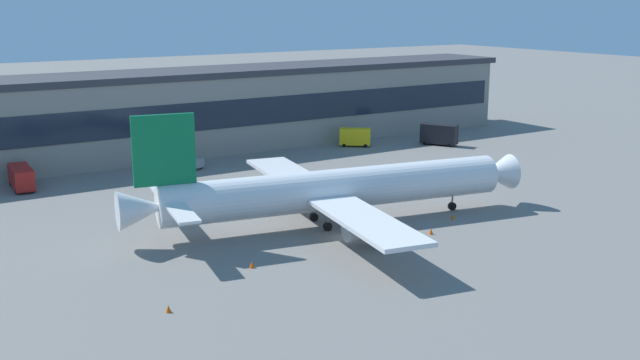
{
  "coord_description": "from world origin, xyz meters",
  "views": [
    {
      "loc": [
        -49.47,
        -71.35,
        27.91
      ],
      "look_at": [
        2.52,
        9.26,
        5.0
      ],
      "focal_mm": 42.19,
      "sensor_mm": 36.0,
      "label": 1
    }
  ],
  "objects_px": {
    "stair_truck": "(354,136)",
    "traffic_cone_2": "(252,264)",
    "fuel_truck": "(21,176)",
    "traffic_cone_3": "(453,217)",
    "pushback_tractor": "(189,163)",
    "catering_truck": "(440,134)",
    "traffic_cone_0": "(431,231)",
    "traffic_cone_1": "(168,309)",
    "airliner": "(330,190)"
  },
  "relations": [
    {
      "from": "stair_truck",
      "to": "traffic_cone_2",
      "type": "height_order",
      "value": "stair_truck"
    },
    {
      "from": "fuel_truck",
      "to": "traffic_cone_3",
      "type": "height_order",
      "value": "fuel_truck"
    },
    {
      "from": "fuel_truck",
      "to": "stair_truck",
      "type": "xyz_separation_m",
      "value": [
        62.52,
        0.42,
        0.1
      ]
    },
    {
      "from": "traffic_cone_3",
      "to": "pushback_tractor",
      "type": "bearing_deg",
      "value": 109.65
    },
    {
      "from": "pushback_tractor",
      "to": "catering_truck",
      "type": "bearing_deg",
      "value": -7.79
    },
    {
      "from": "traffic_cone_2",
      "to": "traffic_cone_3",
      "type": "xyz_separation_m",
      "value": [
        30.76,
        2.07,
        -0.03
      ]
    },
    {
      "from": "catering_truck",
      "to": "traffic_cone_3",
      "type": "height_order",
      "value": "catering_truck"
    },
    {
      "from": "pushback_tractor",
      "to": "traffic_cone_0",
      "type": "bearing_deg",
      "value": -78.66
    },
    {
      "from": "stair_truck",
      "to": "traffic_cone_1",
      "type": "relative_size",
      "value": 8.87
    },
    {
      "from": "airliner",
      "to": "traffic_cone_3",
      "type": "relative_size",
      "value": 79.15
    },
    {
      "from": "traffic_cone_2",
      "to": "traffic_cone_3",
      "type": "distance_m",
      "value": 30.83
    },
    {
      "from": "fuel_truck",
      "to": "traffic_cone_2",
      "type": "relative_size",
      "value": 11.56
    },
    {
      "from": "traffic_cone_0",
      "to": "traffic_cone_2",
      "type": "bearing_deg",
      "value": 176.82
    },
    {
      "from": "fuel_truck",
      "to": "catering_truck",
      "type": "height_order",
      "value": "catering_truck"
    },
    {
      "from": "catering_truck",
      "to": "traffic_cone_0",
      "type": "bearing_deg",
      "value": -132.63
    },
    {
      "from": "catering_truck",
      "to": "traffic_cone_2",
      "type": "distance_m",
      "value": 77.09
    },
    {
      "from": "traffic_cone_1",
      "to": "traffic_cone_2",
      "type": "relative_size",
      "value": 0.94
    },
    {
      "from": "traffic_cone_3",
      "to": "traffic_cone_1",
      "type": "bearing_deg",
      "value": -168.82
    },
    {
      "from": "stair_truck",
      "to": "traffic_cone_1",
      "type": "height_order",
      "value": "stair_truck"
    },
    {
      "from": "traffic_cone_0",
      "to": "traffic_cone_3",
      "type": "height_order",
      "value": "traffic_cone_0"
    },
    {
      "from": "traffic_cone_1",
      "to": "catering_truck",
      "type": "bearing_deg",
      "value": 32.58
    },
    {
      "from": "catering_truck",
      "to": "traffic_cone_2",
      "type": "xyz_separation_m",
      "value": [
        -64.34,
        -42.42,
        -1.92
      ]
    },
    {
      "from": "traffic_cone_2",
      "to": "pushback_tractor",
      "type": "bearing_deg",
      "value": 74.27
    },
    {
      "from": "airliner",
      "to": "fuel_truck",
      "type": "xyz_separation_m",
      "value": [
        -29.05,
        41.43,
        -2.72
      ]
    },
    {
      "from": "catering_truck",
      "to": "traffic_cone_3",
      "type": "relative_size",
      "value": 11.12
    },
    {
      "from": "pushback_tractor",
      "to": "catering_truck",
      "type": "distance_m",
      "value": 50.93
    },
    {
      "from": "catering_truck",
      "to": "traffic_cone_1",
      "type": "distance_m",
      "value": 90.64
    },
    {
      "from": "airliner",
      "to": "pushback_tractor",
      "type": "relative_size",
      "value": 9.87
    },
    {
      "from": "fuel_truck",
      "to": "traffic_cone_0",
      "type": "relative_size",
      "value": 11.72
    },
    {
      "from": "pushback_tractor",
      "to": "traffic_cone_1",
      "type": "xyz_separation_m",
      "value": [
        -25.91,
        -55.7,
        -0.7
      ]
    },
    {
      "from": "fuel_truck",
      "to": "catering_truck",
      "type": "xyz_separation_m",
      "value": [
        77.48,
        -7.74,
        0.41
      ]
    },
    {
      "from": "airliner",
      "to": "traffic_cone_1",
      "type": "distance_m",
      "value": 32.03
    },
    {
      "from": "airliner",
      "to": "catering_truck",
      "type": "height_order",
      "value": "airliner"
    },
    {
      "from": "airliner",
      "to": "traffic_cone_2",
      "type": "height_order",
      "value": "airliner"
    },
    {
      "from": "fuel_truck",
      "to": "traffic_cone_0",
      "type": "height_order",
      "value": "fuel_truck"
    },
    {
      "from": "pushback_tractor",
      "to": "traffic_cone_3",
      "type": "distance_m",
      "value": 50.18
    },
    {
      "from": "stair_truck",
      "to": "traffic_cone_2",
      "type": "distance_m",
      "value": 70.7
    },
    {
      "from": "airliner",
      "to": "traffic_cone_1",
      "type": "relative_size",
      "value": 76.96
    },
    {
      "from": "traffic_cone_1",
      "to": "traffic_cone_3",
      "type": "xyz_separation_m",
      "value": [
        42.78,
        8.45,
        -0.01
      ]
    },
    {
      "from": "airliner",
      "to": "catering_truck",
      "type": "relative_size",
      "value": 7.12
    },
    {
      "from": "fuel_truck",
      "to": "airliner",
      "type": "bearing_deg",
      "value": -54.96
    },
    {
      "from": "pushback_tractor",
      "to": "traffic_cone_2",
      "type": "relative_size",
      "value": 7.37
    },
    {
      "from": "fuel_truck",
      "to": "traffic_cone_0",
      "type": "distance_m",
      "value": 63.54
    },
    {
      "from": "catering_truck",
      "to": "traffic_cone_0",
      "type": "height_order",
      "value": "catering_truck"
    },
    {
      "from": "traffic_cone_0",
      "to": "catering_truck",
      "type": "bearing_deg",
      "value": 47.37
    },
    {
      "from": "traffic_cone_1",
      "to": "airliner",
      "type": "bearing_deg",
      "value": 28.41
    },
    {
      "from": "pushback_tractor",
      "to": "fuel_truck",
      "type": "bearing_deg",
      "value": 178.24
    },
    {
      "from": "pushback_tractor",
      "to": "traffic_cone_2",
      "type": "bearing_deg",
      "value": -105.73
    },
    {
      "from": "pushback_tractor",
      "to": "traffic_cone_2",
      "type": "distance_m",
      "value": 51.25
    },
    {
      "from": "pushback_tractor",
      "to": "traffic_cone_0",
      "type": "height_order",
      "value": "pushback_tractor"
    }
  ]
}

